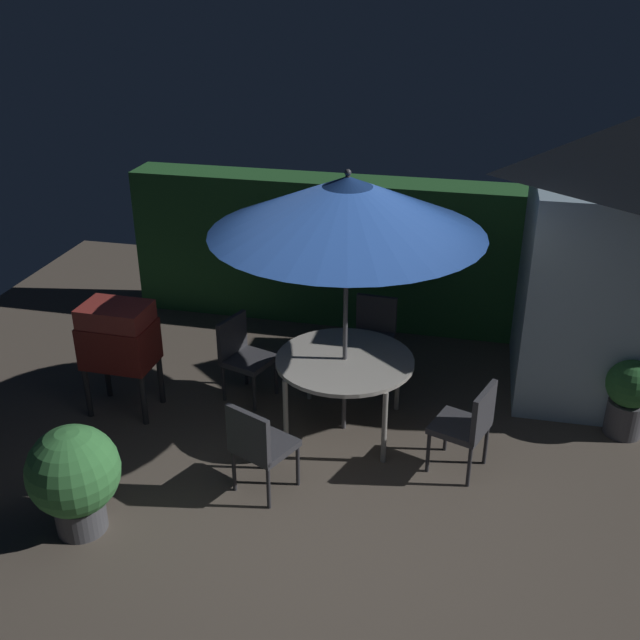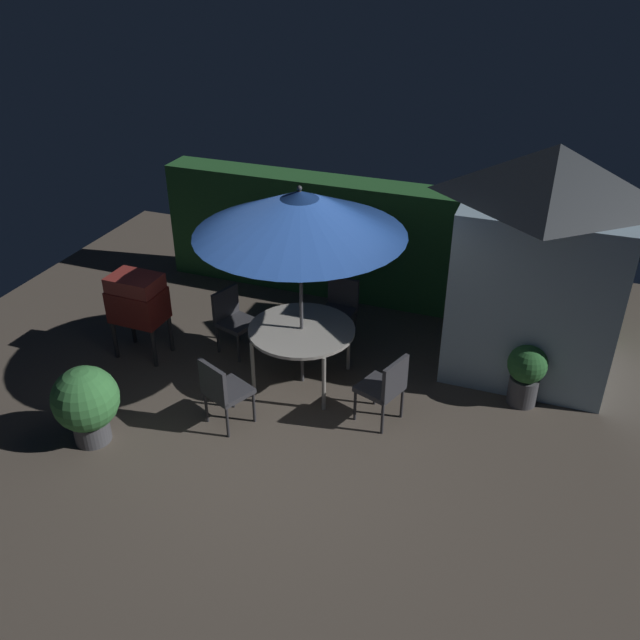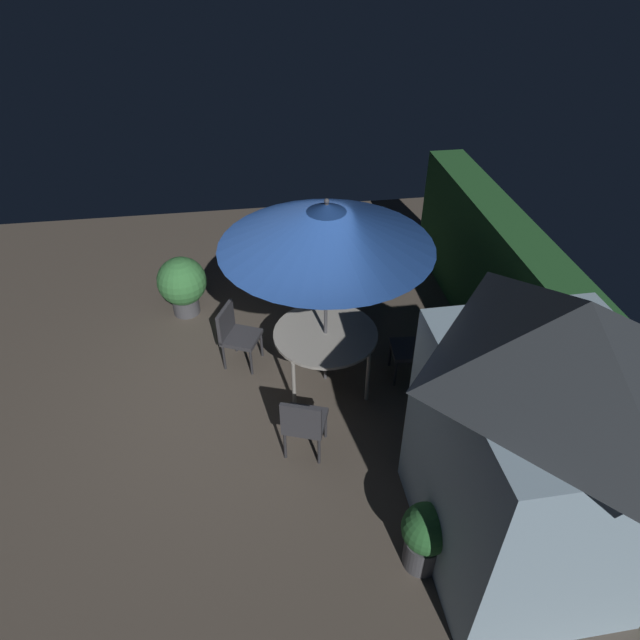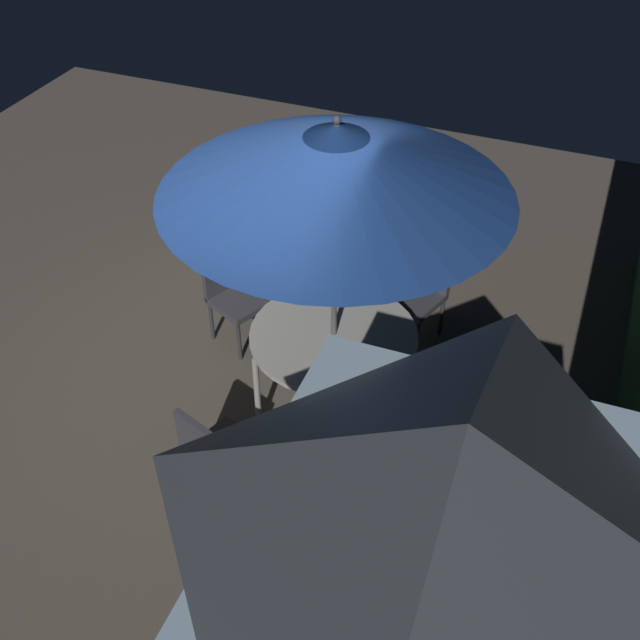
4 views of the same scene
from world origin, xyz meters
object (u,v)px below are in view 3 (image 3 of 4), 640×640
at_px(chair_near_shed, 235,332).
at_px(potted_plant_by_shed, 425,535).
at_px(garden_shed, 540,442).
at_px(chair_toward_house, 339,296).
at_px(patio_table, 326,336).
at_px(chair_toward_hedge, 416,345).
at_px(chair_far_side, 304,422).
at_px(bbq_grill, 294,243).
at_px(patio_umbrella, 326,225).
at_px(potted_plant_by_grill, 182,283).

xyz_separation_m(chair_near_shed, potted_plant_by_shed, (3.26, 1.70, -0.07)).
xyz_separation_m(garden_shed, potted_plant_by_shed, (0.09, -0.91, -1.08)).
height_order(garden_shed, chair_toward_house, garden_shed).
height_order(garden_shed, potted_plant_by_shed, garden_shed).
xyz_separation_m(patio_table, chair_toward_hedge, (0.09, 1.20, -0.22)).
bearing_deg(chair_near_shed, garden_shed, 39.50).
height_order(patio_table, potted_plant_by_shed, potted_plant_by_shed).
relative_size(patio_table, chair_far_side, 1.50).
xyz_separation_m(chair_toward_hedge, chair_toward_house, (-1.28, -0.81, 0.00)).
distance_m(bbq_grill, chair_far_side, 3.55).
bearing_deg(patio_table, garden_shed, 28.65).
bearing_deg(garden_shed, chair_toward_hedge, -174.49).
height_order(patio_umbrella, potted_plant_by_grill, patio_umbrella).
relative_size(patio_table, potted_plant_by_grill, 1.41).
bearing_deg(potted_plant_by_shed, garden_shed, 95.46).
relative_size(garden_shed, chair_toward_hedge, 3.34).
relative_size(garden_shed, potted_plant_by_grill, 3.13).
relative_size(patio_umbrella, chair_toward_hedge, 2.95).
distance_m(patio_umbrella, potted_plant_by_grill, 3.21).
distance_m(bbq_grill, chair_toward_hedge, 2.77).
xyz_separation_m(chair_far_side, chair_toward_hedge, (-1.13, 1.64, 0.00)).
xyz_separation_m(patio_umbrella, chair_toward_hedge, (0.09, 1.20, -1.81)).
distance_m(garden_shed, patio_table, 3.12).
bearing_deg(potted_plant_by_shed, chair_toward_house, -177.88).
bearing_deg(chair_toward_hedge, potted_plant_by_shed, -14.18).
relative_size(patio_table, chair_toward_house, 1.50).
xyz_separation_m(potted_plant_by_shed, potted_plant_by_grill, (-4.56, -2.48, 0.09)).
distance_m(patio_umbrella, bbq_grill, 2.74).
bearing_deg(potted_plant_by_grill, patio_table, 46.79).
distance_m(garden_shed, chair_near_shed, 4.23).
height_order(chair_toward_hedge, potted_plant_by_shed, chair_toward_hedge).
relative_size(chair_toward_hedge, chair_toward_house, 1.00).
distance_m(chair_far_side, potted_plant_by_grill, 3.41).
bearing_deg(patio_table, bbq_grill, -175.97).
bearing_deg(bbq_grill, chair_toward_house, 26.28).
distance_m(chair_toward_house, potted_plant_by_shed, 3.92).
xyz_separation_m(chair_near_shed, chair_far_side, (1.75, 0.73, 0.00)).
distance_m(chair_toward_hedge, chair_toward_house, 1.51).
relative_size(chair_far_side, potted_plant_by_shed, 1.11).
xyz_separation_m(garden_shed, chair_far_side, (-1.42, -1.88, -1.01)).
height_order(chair_far_side, chair_toward_hedge, same).
relative_size(chair_toward_hedge, potted_plant_by_shed, 1.11).
bearing_deg(patio_table, chair_near_shed, -114.14).
bearing_deg(chair_near_shed, potted_plant_by_shed, 27.55).
distance_m(patio_table, patio_umbrella, 1.59).
height_order(chair_toward_house, potted_plant_by_shed, chair_toward_house).
xyz_separation_m(patio_table, potted_plant_by_shed, (2.73, 0.53, -0.29)).
height_order(bbq_grill, chair_toward_hedge, bbq_grill).
relative_size(chair_far_side, chair_toward_house, 1.00).
xyz_separation_m(garden_shed, chair_near_shed, (-3.17, -2.61, -1.01)).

